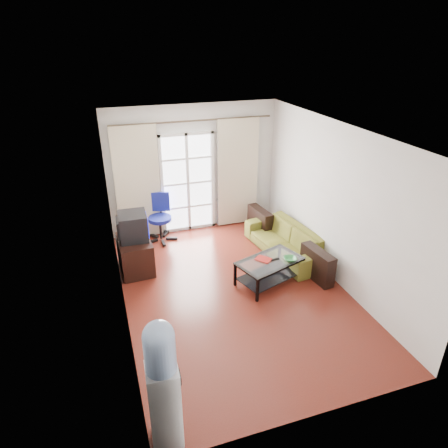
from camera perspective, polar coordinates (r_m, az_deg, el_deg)
The scene contains 20 objects.
floor at distance 6.88m, azimuth 1.46°, elevation -9.47°, with size 5.20×5.20×0.00m, color maroon.
ceiling at distance 5.76m, azimuth 1.76°, elevation 13.05°, with size 5.20×5.20×0.00m, color white.
wall_back at distance 8.52m, azimuth -4.36°, elevation 7.81°, with size 3.60×0.02×2.70m, color silver.
wall_front at distance 4.21m, azimuth 13.97°, elevation -13.59°, with size 3.60×0.02×2.70m, color silver.
wall_left at distance 5.89m, azimuth -15.12°, elevation -1.57°, with size 0.02×5.20×2.70m, color silver.
wall_right at distance 6.97m, azimuth 15.68°, elevation 2.71°, with size 0.02×5.20×2.70m, color silver.
french_door at distance 8.53m, azimuth -5.19°, elevation 5.83°, with size 1.16×0.06×2.15m.
curtain_rod at distance 8.17m, azimuth -4.43°, elevation 14.49°, with size 0.04×0.04×3.30m, color #4C3F2D.
curtain_left at distance 8.27m, azimuth -12.24°, elevation 5.62°, with size 0.90×0.07×2.35m, color beige.
curtain_right at distance 8.72m, azimuth 1.97°, elevation 7.26°, with size 0.90×0.07×2.35m, color beige.
radiator at distance 9.01m, azimuth 0.95°, elevation 1.95°, with size 0.64×0.12×0.64m, color gray.
sofa at distance 7.90m, azimuth 8.79°, elevation -2.35°, with size 1.02×2.04×0.57m, color olive.
coffee_table at distance 6.96m, azimuth 6.49°, elevation -6.30°, with size 1.26×0.96×0.45m.
bowl at distance 6.91m, azimuth 9.40°, elevation -4.94°, with size 0.26×0.26×0.05m, color #2F8336.
book at distance 6.80m, azimuth 5.27°, elevation -5.39°, with size 0.31×0.32×0.02m, color maroon.
remote at distance 6.90m, azimuth 7.30°, elevation -5.01°, with size 0.16×0.04×0.02m, color black.
tv_stand at distance 7.46m, azimuth -12.56°, elevation -4.31°, with size 0.56×0.84×0.62m, color black.
crt_tv at distance 7.25m, azimuth -13.02°, elevation -0.34°, with size 0.55×0.54×0.48m.
task_chair at distance 8.44m, azimuth -9.02°, elevation -0.37°, with size 0.84×0.84×0.99m.
water_cooler at distance 4.31m, azimuth -8.74°, elevation -21.50°, with size 0.35×0.34×1.57m.
Camera 1 is at (-1.92, -5.28, 3.97)m, focal length 32.00 mm.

